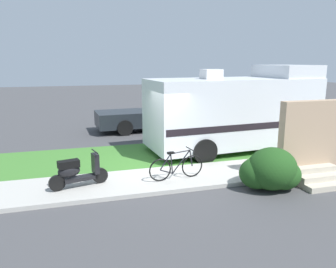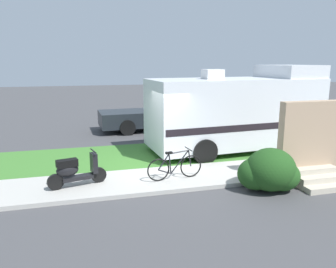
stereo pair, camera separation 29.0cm
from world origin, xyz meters
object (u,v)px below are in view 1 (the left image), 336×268
Objects in this scene: motorhome_rv at (236,111)px; bottle_green at (289,165)px; scooter at (76,171)px; bicycle at (176,167)px; pickup_truck_near at (164,110)px.

motorhome_rv reaches higher than bottle_green.
scooter is (-6.19, -2.72, -1.03)m from motorhome_rv.
bicycle is 3.81m from bottle_green.
bottle_green is (3.80, -0.09, -0.25)m from bicycle.
scooter is at bearing 177.99° from bottle_green.
scooter reaches higher than bottle_green.
scooter is at bearing -121.20° from pickup_truck_near.
motorhome_rv reaches higher than scooter.
motorhome_rv is 4.56m from bicycle.
pickup_truck_near is (1.81, 7.80, 0.50)m from bicycle.
scooter is at bearing 177.08° from bicycle.
scooter is 8.97m from pickup_truck_near.
motorhome_rv reaches higher than pickup_truck_near.
scooter is at bearing -156.30° from motorhome_rv.
pickup_truck_near is at bearing 76.94° from bicycle.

